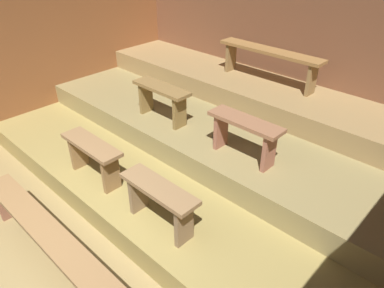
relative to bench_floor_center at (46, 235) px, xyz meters
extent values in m
cube|color=olive|center=(0.03, 1.78, -0.43)|extent=(6.47, 5.13, 0.08)
cube|color=brown|center=(0.03, 3.97, 0.84)|extent=(6.47, 0.06, 2.47)
cube|color=brown|center=(-2.84, 1.78, 0.84)|extent=(0.06, 5.13, 2.47)
cube|color=olive|center=(0.03, 2.25, -0.24)|extent=(5.67, 3.40, 0.30)
cube|color=olive|center=(0.03, 2.80, 0.05)|extent=(5.67, 2.29, 0.30)
cube|color=#977A4C|center=(0.03, 3.43, 0.35)|extent=(5.67, 1.04, 0.30)
cube|color=olive|center=(0.00, 0.00, 0.06)|extent=(2.19, 0.26, 0.04)
cube|color=#8D5A45|center=(-0.98, 0.00, -0.18)|extent=(0.05, 0.21, 0.43)
cube|color=olive|center=(-0.54, 0.90, 0.36)|extent=(0.87, 0.26, 0.04)
cube|color=olive|center=(-0.87, 0.90, 0.12)|extent=(0.05, 0.21, 0.43)
cube|color=olive|center=(-0.21, 0.90, 0.12)|extent=(0.05, 0.21, 0.43)
cube|color=olive|center=(0.59, 0.90, 0.36)|extent=(0.87, 0.26, 0.04)
cube|color=olive|center=(0.26, 0.90, 0.12)|extent=(0.05, 0.21, 0.43)
cube|color=olive|center=(0.92, 0.90, 0.12)|extent=(0.05, 0.21, 0.43)
cube|color=olive|center=(-0.65, 2.08, 0.65)|extent=(0.87, 0.26, 0.04)
cube|color=olive|center=(-0.98, 2.08, 0.41)|extent=(0.05, 0.21, 0.43)
cube|color=olive|center=(-0.32, 2.08, 0.41)|extent=(0.05, 0.21, 0.43)
cube|color=#916142|center=(0.70, 2.08, 0.65)|extent=(0.87, 0.26, 0.04)
cube|color=#965D47|center=(0.37, 2.08, 0.41)|extent=(0.05, 0.21, 0.43)
cube|color=#965D47|center=(1.03, 2.08, 0.41)|extent=(0.05, 0.21, 0.43)
cube|color=olive|center=(0.00, 3.56, 0.95)|extent=(1.61, 0.26, 0.04)
cube|color=olive|center=(-0.68, 3.56, 0.71)|extent=(0.05, 0.21, 0.43)
cube|color=olive|center=(0.68, 3.56, 0.71)|extent=(0.05, 0.21, 0.43)
camera|label=1|loc=(2.66, -0.82, 2.48)|focal=33.80mm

